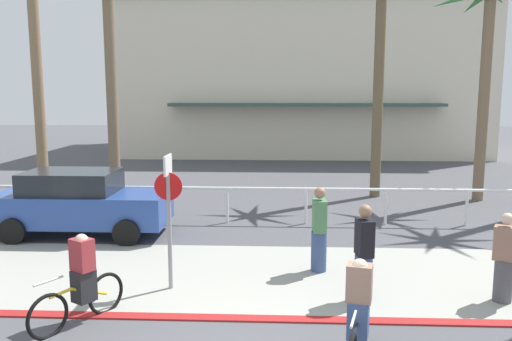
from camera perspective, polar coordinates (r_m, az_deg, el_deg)
The scene contains 15 objects.
ground_plane at distance 16.30m, azimuth 1.30°, elevation -4.46°, with size 80.00×80.00×0.00m, color #4C4C51.
sidewalk_strip at distance 10.73m, azimuth 0.55°, elevation -11.50°, with size 44.00×4.00×0.02m, color #9E9E93.
curb_paint at distance 8.88m, azimuth 0.06°, elevation -15.94°, with size 44.00×0.24×0.03m, color maroon.
building_backdrop at distance 33.46m, azimuth 4.99°, elevation 10.22°, with size 21.02×12.55×9.16m.
rail_fence at distance 14.65m, azimuth 1.17°, elevation -2.62°, with size 24.58×0.08×1.04m.
stop_sign_bike_lane at distance 9.76m, azimuth -9.55°, elevation -3.48°, with size 0.52×0.56×2.56m.
palm_tree_2 at distance 17.74m, azimuth -15.72°, elevation 14.28°, with size 3.48×3.03×7.45m.
palm_tree_3 at distance 18.75m, azimuth 13.41°, elevation 14.75°, with size 3.14×3.18×7.63m.
palm_tree_4 at distance 19.15m, azimuth 23.89°, elevation 12.79°, with size 3.24×2.91×7.14m.
car_blue_1 at distance 14.19m, azimuth -18.74°, elevation -3.32°, with size 4.40×2.02×1.69m.
cyclist_yellow_0 at distance 8.97m, azimuth -18.65°, elevation -11.46°, with size 1.02×1.57×1.50m.
cyclist_black_1 at distance 7.50m, azimuth 11.13°, elevation -15.24°, with size 0.52×1.78×1.50m.
pedestrian_0 at distance 10.83m, azimuth 6.94°, elevation -6.80°, with size 0.34×0.41×1.79m.
pedestrian_1 at distance 10.25m, azimuth 25.61°, elevation -9.02°, with size 0.47×0.43×1.63m.
pedestrian_2 at distance 9.49m, azimuth 11.75°, elevation -9.26°, with size 0.36×0.43×1.76m.
Camera 1 is at (0.36, -5.86, 3.72)m, focal length 36.46 mm.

